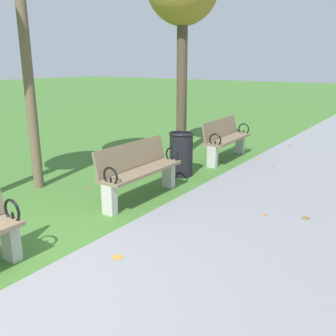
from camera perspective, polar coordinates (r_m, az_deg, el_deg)
The scene contains 4 objects.
park_bench_2 at distance 5.85m, azimuth -4.47°, elevation -0.24°, with size 0.47×1.60×0.90m.
park_bench_3 at distance 8.36m, azimuth 8.83°, elevation 4.55°, with size 0.52×1.61×0.90m.
trash_bin at distance 7.09m, azimuth 2.03°, elevation 2.16°, with size 0.48×0.48×0.84m.
scattered_leaves at distance 6.11m, azimuth 1.23°, elevation -4.16°, with size 5.28×10.20×0.02m.
Camera 1 is at (3.07, -1.45, 2.11)m, focal length 39.71 mm.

